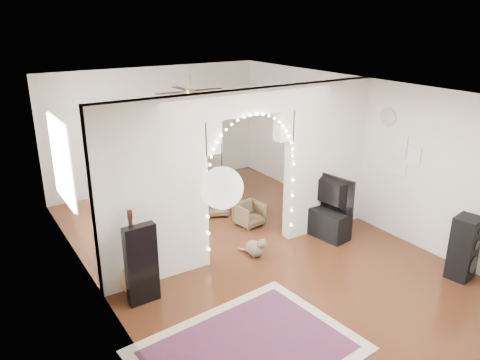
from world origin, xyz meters
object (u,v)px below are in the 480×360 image
media_console (323,221)px  bookcase (168,159)px  dining_chair_left (250,214)px  acoustic_guitar (134,264)px  floor_speaker (464,248)px  dining_table (170,176)px  dining_chair_right (217,204)px

media_console → bookcase: size_ratio=0.74×
bookcase → dining_chair_left: (0.42, -2.72, -0.46)m
bookcase → dining_chair_left: bearing=-98.1°
acoustic_guitar → bookcase: 4.36m
floor_speaker → bookcase: (-2.07, 5.97, 0.18)m
floor_speaker → bookcase: bookcase is taller
dining_table → media_console: bearing=-60.7°
acoustic_guitar → dining_table: bearing=66.7°
floor_speaker → bookcase: 6.32m
media_console → dining_table: size_ratio=0.79×
bookcase → dining_chair_left: bookcase is taller
bookcase → dining_table: 1.24m
bookcase → media_console: bearing=-87.8°
dining_table → dining_chair_right: size_ratio=2.62×
floor_speaker → bookcase: bearing=98.4°
bookcase → dining_chair_right: bearing=-102.8°
floor_speaker → acoustic_guitar: bearing=141.9°
media_console → dining_chair_right: (-1.16, 1.79, -0.03)m
media_console → dining_table: dining_table is taller
dining_table → dining_chair_right: (0.60, -0.81, -0.46)m
acoustic_guitar → bookcase: bookcase is taller
dining_chair_right → media_console: bearing=-32.7°
bookcase → dining_table: bearing=-128.8°
media_console → dining_table: bearing=116.2°
dining_chair_left → dining_chair_right: 0.81m
dining_table → dining_chair_right: 1.11m
acoustic_guitar → dining_chair_right: bearing=47.9°
acoustic_guitar → dining_chair_left: 2.84m
bookcase → floor_speaker: bearing=-87.9°
acoustic_guitar → floor_speaker: size_ratio=1.11×
dining_chair_right → floor_speaker: bearing=-40.1°
media_console → dining_chair_right: bearing=115.1°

